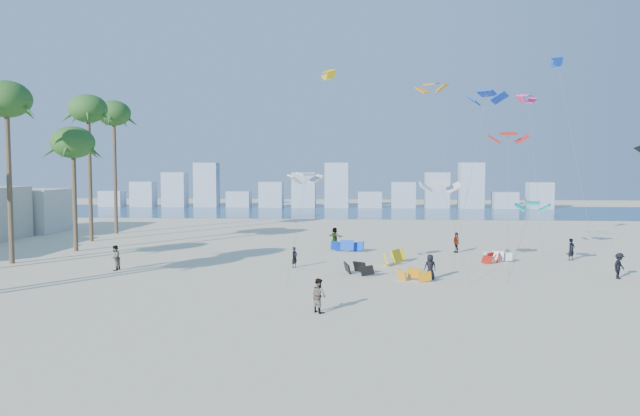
{
  "coord_description": "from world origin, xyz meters",
  "views": [
    {
      "loc": [
        6.16,
        -28.02,
        7.58
      ],
      "look_at": [
        3.0,
        16.0,
        4.5
      ],
      "focal_mm": 33.01,
      "sensor_mm": 36.0,
      "label": 1
    }
  ],
  "objects": [
    {
      "name": "ground",
      "position": [
        0.0,
        0.0,
        0.0
      ],
      "size": [
        220.0,
        220.0,
        0.0
      ],
      "primitive_type": "plane",
      "color": "beige",
      "rests_on": "ground"
    },
    {
      "name": "distant_skyline",
      "position": [
        -1.19,
        82.0,
        3.09
      ],
      "size": [
        85.0,
        3.0,
        8.4
      ],
      "color": "#9EADBF",
      "rests_on": "ground"
    },
    {
      "name": "flying_kites",
      "position": [
        15.42,
        23.15,
        12.39
      ],
      "size": [
        32.27,
        27.24,
        18.51
      ],
      "color": "silver",
      "rests_on": "ground"
    },
    {
      "name": "kitesurfer_mid",
      "position": [
        3.92,
        2.13,
        0.9
      ],
      "size": [
        1.1,
        1.11,
        1.8
      ],
      "primitive_type": "imported",
      "rotation": [
        0.0,
        0.0,
        2.32
      ],
      "color": "gray",
      "rests_on": "ground"
    },
    {
      "name": "grounded_kites",
      "position": [
        9.34,
        18.04,
        0.44
      ],
      "size": [
        15.18,
        14.43,
        1.04
      ],
      "color": "orange",
      "rests_on": "ground"
    },
    {
      "name": "kitesurfers_far",
      "position": [
        8.87,
        18.94,
        0.9
      ],
      "size": [
        36.52,
        17.13,
        1.85
      ],
      "color": "black",
      "rests_on": "ground"
    },
    {
      "name": "ocean",
      "position": [
        0.0,
        72.0,
        0.01
      ],
      "size": [
        220.0,
        220.0,
        0.0
      ],
      "primitive_type": "plane",
      "color": "navy",
      "rests_on": "ground"
    },
    {
      "name": "palm_row",
      "position": [
        -21.57,
        16.19,
        11.41
      ],
      "size": [
        9.14,
        44.8,
        15.08
      ],
      "color": "brown",
      "rests_on": "ground"
    },
    {
      "name": "kitesurfer_near",
      "position": [
        1.1,
        15.65,
        0.79
      ],
      "size": [
        0.63,
        0.69,
        1.58
      ],
      "primitive_type": "imported",
      "rotation": [
        0.0,
        0.0,
        1.01
      ],
      "color": "black",
      "rests_on": "ground"
    }
  ]
}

